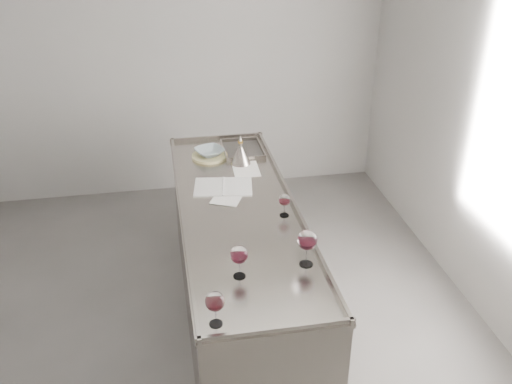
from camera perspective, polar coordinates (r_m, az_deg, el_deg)
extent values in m
cube|color=#575451|center=(4.02, -8.25, -16.32)|extent=(4.50, 5.00, 0.02)
cube|color=#9E9C99|center=(5.57, -10.65, 13.24)|extent=(4.50, 0.02, 2.80)
cube|color=gray|center=(3.97, -1.67, -7.72)|extent=(0.75, 2.40, 0.92)
cube|color=gray|center=(3.72, -1.77, -1.82)|extent=(0.77, 2.42, 0.02)
cube|color=gray|center=(2.75, 2.11, -13.62)|extent=(0.77, 0.02, 0.03)
cube|color=gray|center=(4.77, -3.96, 5.47)|extent=(0.77, 0.02, 0.03)
cube|color=gray|center=(3.68, -7.41, -1.98)|extent=(0.02, 2.42, 0.03)
cube|color=gray|center=(3.77, 3.72, -1.00)|extent=(0.02, 2.42, 0.03)
cube|color=#595654|center=(4.55, -1.35, 4.11)|extent=(0.30, 0.38, 0.01)
cylinder|color=white|center=(2.80, -4.03, -13.00)|extent=(0.07, 0.07, 0.00)
cylinder|color=white|center=(2.77, -4.06, -12.27)|extent=(0.01, 0.01, 0.09)
ellipsoid|color=white|center=(2.72, -4.12, -10.86)|extent=(0.09, 0.09, 0.10)
cylinder|color=#33070B|center=(2.73, -4.11, -11.21)|extent=(0.07, 0.07, 0.02)
cylinder|color=white|center=(3.10, -1.67, -8.39)|extent=(0.07, 0.07, 0.00)
cylinder|color=white|center=(3.07, -1.68, -7.67)|extent=(0.01, 0.01, 0.09)
ellipsoid|color=white|center=(3.02, -1.70, -6.29)|extent=(0.10, 0.10, 0.10)
cylinder|color=#3D0813|center=(3.03, -1.70, -6.63)|extent=(0.07, 0.07, 0.02)
cylinder|color=white|center=(3.20, 5.03, -7.18)|extent=(0.08, 0.08, 0.00)
cylinder|color=white|center=(3.16, 5.07, -6.37)|extent=(0.01, 0.01, 0.11)
ellipsoid|color=white|center=(3.11, 5.14, -4.81)|extent=(0.11, 0.11, 0.12)
cylinder|color=#350710|center=(3.12, 5.13, -5.19)|extent=(0.08, 0.08, 0.02)
cylinder|color=white|center=(3.64, 2.84, -2.32)|extent=(0.06, 0.06, 0.00)
cylinder|color=white|center=(3.62, 2.85, -1.78)|extent=(0.01, 0.01, 0.07)
ellipsoid|color=white|center=(3.58, 2.88, -0.80)|extent=(0.07, 0.07, 0.08)
cylinder|color=#39070E|center=(3.59, 2.87, -1.03)|extent=(0.05, 0.05, 0.02)
cube|color=white|center=(3.98, -4.77, 0.50)|extent=(0.23, 0.30, 0.01)
cube|color=white|center=(3.97, -1.83, 0.54)|extent=(0.23, 0.30, 0.01)
cylinder|color=white|center=(3.97, -3.30, 0.59)|extent=(0.05, 0.28, 0.01)
cube|color=white|center=(4.23, -1.02, 2.30)|extent=(0.20, 0.28, 0.00)
cube|color=silver|center=(3.86, -2.78, -0.39)|extent=(0.28, 0.32, 0.00)
cylinder|color=#D2C788|center=(4.44, -4.65, 3.61)|extent=(0.37, 0.37, 0.02)
imported|color=#98AAB1|center=(4.42, -4.67, 4.03)|extent=(0.28, 0.28, 0.05)
cone|color=gray|center=(4.30, -1.55, 3.69)|extent=(0.16, 0.16, 0.13)
cylinder|color=gray|center=(4.27, -1.57, 4.72)|extent=(0.03, 0.03, 0.03)
cylinder|color=olive|center=(4.26, -1.57, 5.03)|extent=(0.04, 0.04, 0.02)
cone|color=gray|center=(4.24, -1.58, 5.42)|extent=(0.03, 0.03, 0.04)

